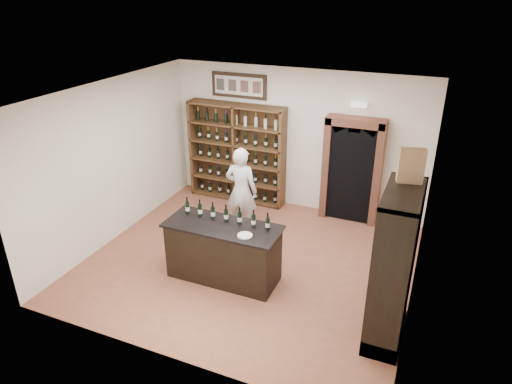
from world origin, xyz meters
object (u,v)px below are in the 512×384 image
(counter_bottle_0, at_px, (187,208))
(shopkeeper, at_px, (241,191))
(side_cabinet, at_px, (393,289))
(tasting_counter, at_px, (223,252))
(wine_crate, at_px, (411,166))
(wine_shelf, at_px, (237,153))

(counter_bottle_0, bearing_deg, shopkeeper, 76.73)
(side_cabinet, height_order, shopkeeper, side_cabinet)
(tasting_counter, xyz_separation_m, wine_crate, (2.70, 0.02, 1.93))
(wine_shelf, relative_size, counter_bottle_0, 7.33)
(tasting_counter, distance_m, wine_crate, 3.32)
(wine_crate, bearing_deg, side_cabinet, -97.48)
(wine_shelf, relative_size, shopkeeper, 1.26)
(tasting_counter, distance_m, side_cabinet, 2.75)
(wine_shelf, height_order, side_cabinet, same)
(wine_shelf, xyz_separation_m, shopkeeper, (0.72, -1.37, -0.23))
(wine_crate, bearing_deg, tasting_counter, 168.59)
(tasting_counter, height_order, counter_bottle_0, counter_bottle_0)
(tasting_counter, bearing_deg, side_cabinet, -6.28)
(tasting_counter, height_order, wine_crate, wine_crate)
(tasting_counter, bearing_deg, shopkeeper, 103.79)
(side_cabinet, bearing_deg, wine_shelf, 139.79)
(side_cabinet, xyz_separation_m, shopkeeper, (-3.11, 1.87, 0.12))
(wine_crate, bearing_deg, shopkeeper, 141.58)
(tasting_counter, height_order, side_cabinet, side_cabinet)
(tasting_counter, bearing_deg, wine_crate, 0.36)
(wine_shelf, bearing_deg, side_cabinet, -40.21)
(shopkeeper, bearing_deg, wine_shelf, -64.36)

